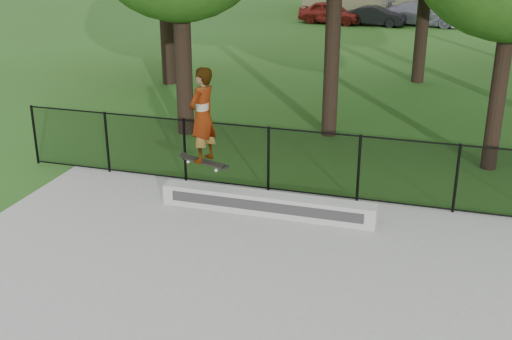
% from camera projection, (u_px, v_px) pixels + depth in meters
% --- Properties ---
extents(grind_ledge, '(4.50, 0.40, 0.43)m').
position_uv_depth(grind_ledge, '(267.00, 204.00, 13.22)').
color(grind_ledge, '#B4B4AF').
rests_on(grind_ledge, concrete_slab).
extents(car_a, '(4.02, 2.10, 1.31)m').
position_uv_depth(car_a, '(331.00, 12.00, 38.63)').
color(car_a, maroon).
rests_on(car_a, ground).
extents(car_b, '(3.23, 1.58, 1.13)m').
position_uv_depth(car_b, '(376.00, 16.00, 37.83)').
color(car_b, black).
rests_on(car_b, ground).
extents(car_c, '(4.61, 2.77, 1.36)m').
position_uv_depth(car_c, '(424.00, 14.00, 37.95)').
color(car_c, '#9392A5').
rests_on(car_c, ground).
extents(skater_airborne, '(0.84, 0.80, 2.07)m').
position_uv_depth(skater_airborne, '(202.00, 116.00, 12.66)').
color(skater_airborne, black).
rests_on(skater_airborne, ground).
extents(chainlink_fence, '(16.06, 0.06, 1.50)m').
position_uv_depth(chainlink_fence, '(359.00, 168.00, 13.64)').
color(chainlink_fence, black).
rests_on(chainlink_fence, concrete_slab).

